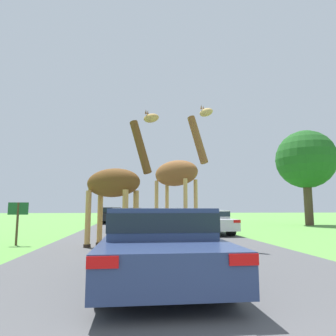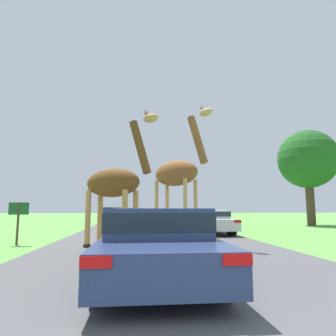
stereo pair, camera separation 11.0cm
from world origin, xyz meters
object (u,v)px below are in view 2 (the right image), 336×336
car_lead_maroon (156,241)px  car_far_ahead (210,221)px  car_queue_left (128,218)px  car_queue_right (113,215)px  giraffe_near_road (178,174)px  sign_post (18,215)px  car_verge_right (171,216)px  giraffe_companion (115,185)px  tree_left_edge (308,160)px

car_lead_maroon → car_far_ahead: car_lead_maroon is taller
car_queue_left → car_queue_right: bearing=101.0°
giraffe_near_road → car_lead_maroon: 6.00m
giraffe_near_road → sign_post: 6.04m
car_lead_maroon → sign_post: sign_post is taller
car_queue_right → car_queue_left: 8.16m
car_verge_right → giraffe_companion: bearing=-105.2°
car_queue_right → car_far_ahead: car_queue_right is taller
car_lead_maroon → car_queue_left: bearing=94.0°
car_far_ahead → car_verge_right: (-1.30, 6.94, 0.06)m
giraffe_companion → car_lead_maroon: giraffe_companion is taller
car_queue_left → tree_left_edge: (13.79, 3.26, 4.36)m
giraffe_companion → car_queue_left: size_ratio=1.11×
car_queue_right → car_verge_right: bearing=-41.3°
tree_left_edge → sign_post: 20.79m
car_queue_right → car_far_ahead: bearing=-61.7°
car_queue_left → sign_post: 8.09m
tree_left_edge → giraffe_companion: bearing=-140.7°
giraffe_companion → sign_post: 3.82m
sign_post → giraffe_companion: bearing=-17.1°
giraffe_near_road → car_queue_left: (-2.08, 7.26, -1.92)m
car_queue_right → car_verge_right: size_ratio=1.00×
car_lead_maroon → car_verge_right: car_verge_right is taller
giraffe_companion → car_far_ahead: giraffe_companion is taller
giraffe_companion → tree_left_edge: 18.38m
car_queue_right → car_far_ahead: size_ratio=0.93×
car_lead_maroon → giraffe_companion: bearing=103.9°
car_lead_maroon → car_queue_left: (-0.89, 12.82, 0.01)m
car_queue_left → sign_post: sign_post is taller
car_queue_right → car_lead_maroon: bearing=-83.3°
tree_left_edge → car_far_ahead: bearing=-146.5°
car_lead_maroon → tree_left_edge: bearing=51.3°
car_lead_maroon → car_queue_right: car_queue_right is taller
car_queue_right → tree_left_edge: 16.64m
giraffe_companion → car_lead_maroon: size_ratio=1.00×
car_queue_right → car_queue_left: (1.56, -8.00, -0.03)m
tree_left_edge → car_queue_left: bearing=-166.7°
car_queue_left → car_verge_right: 4.99m
car_verge_right → tree_left_edge: tree_left_edge is taller
car_queue_left → tree_left_edge: size_ratio=0.56×
car_queue_left → giraffe_companion: bearing=-91.7°
car_queue_right → car_verge_right: 6.14m
giraffe_near_road → giraffe_companion: 2.57m
tree_left_edge → sign_post: bearing=-149.3°
car_far_ahead → sign_post: (-8.11, -4.17, 0.40)m
giraffe_companion → car_far_ahead: 7.13m
car_queue_right → sign_post: bearing=-98.2°
sign_post → giraffe_near_road: bearing=-1.0°
giraffe_companion → car_verge_right: size_ratio=1.11×
car_far_ahead → tree_left_edge: 12.14m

